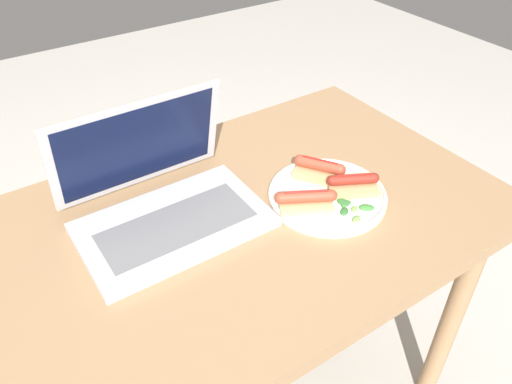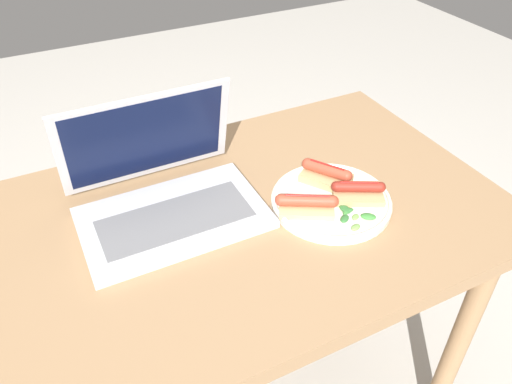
{
  "view_description": "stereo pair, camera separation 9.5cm",
  "coord_description": "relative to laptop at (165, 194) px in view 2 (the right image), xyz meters",
  "views": [
    {
      "loc": [
        -0.4,
        -0.66,
        1.39
      ],
      "look_at": [
        0.03,
        -0.02,
        0.79
      ],
      "focal_mm": 35.0,
      "sensor_mm": 36.0,
      "label": 1
    },
    {
      "loc": [
        -0.31,
        -0.7,
        1.39
      ],
      "look_at": [
        0.03,
        -0.02,
        0.79
      ],
      "focal_mm": 35.0,
      "sensor_mm": 36.0,
      "label": 2
    }
  ],
  "objects": [
    {
      "name": "sausage_toast_right",
      "position": [
        0.24,
        -0.14,
        -0.01
      ],
      "size": [
        0.13,
        0.11,
        0.04
      ],
      "rotation": [
        0.0,
        0.0,
        2.63
      ],
      "color": "tan",
      "rests_on": "plate"
    },
    {
      "name": "laptop",
      "position": [
        0.0,
        0.0,
        0.0
      ],
      "size": [
        0.36,
        0.27,
        0.22
      ],
      "color": "#B7B7BC",
      "rests_on": "desk"
    },
    {
      "name": "plate",
      "position": [
        0.31,
        -0.13,
        -0.03
      ],
      "size": [
        0.25,
        0.25,
        0.02
      ],
      "color": "silver",
      "rests_on": "desk"
    },
    {
      "name": "salad_pile",
      "position": [
        0.32,
        -0.2,
        -0.02
      ],
      "size": [
        0.08,
        0.08,
        0.01
      ],
      "color": "#709E4C",
      "rests_on": "plate"
    },
    {
      "name": "sausage_toast_left",
      "position": [
        0.36,
        -0.15,
        -0.01
      ],
      "size": [
        0.12,
        0.11,
        0.04
      ],
      "rotation": [
        0.0,
        0.0,
        2.66
      ],
      "color": "tan",
      "rests_on": "plate"
    },
    {
      "name": "sausage_toast_middle",
      "position": [
        0.33,
        -0.08,
        -0.01
      ],
      "size": [
        0.11,
        0.12,
        0.05
      ],
      "rotation": [
        0.0,
        0.0,
        2.15
      ],
      "color": "tan",
      "rests_on": "plate"
    },
    {
      "name": "desk",
      "position": [
        0.13,
        -0.08,
        -0.13
      ],
      "size": [
        1.1,
        0.68,
        0.73
      ],
      "color": "#93704C",
      "rests_on": "ground_plane"
    }
  ]
}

